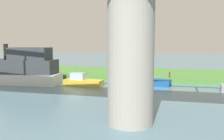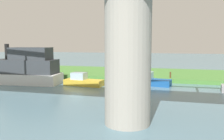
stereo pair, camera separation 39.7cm
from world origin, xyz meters
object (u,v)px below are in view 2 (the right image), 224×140
mooring_post (170,75)px  motorboat_white (83,81)px  person_on_bank (137,71)px  motorboat_red (24,69)px  bridge_pylon (128,57)px  skiff_small (149,80)px

mooring_post → motorboat_white: size_ratio=0.16×
person_on_bank → motorboat_red: bearing=27.7°
motorboat_white → bridge_pylon: bearing=123.3°
motorboat_red → motorboat_white: (-7.25, -0.55, -1.23)m
bridge_pylon → person_on_bank: (2.24, -17.54, -2.91)m
skiff_small → person_on_bank: bearing=-62.0°
person_on_bank → mooring_post: bearing=169.9°
person_on_bank → motorboat_red: 14.21m
person_on_bank → motorboat_white: 8.09m
bridge_pylon → motorboat_white: size_ratio=1.79×
motorboat_red → motorboat_white: size_ratio=2.08×
motorboat_red → skiff_small: motorboat_red is taller
bridge_pylon → skiff_small: 14.16m
person_on_bank → skiff_small: bearing=118.0°
motorboat_white → skiff_small: (-7.36, -2.22, 0.02)m
bridge_pylon → motorboat_red: 18.57m
bridge_pylon → motorboat_white: (7.56, -11.49, -3.58)m
mooring_post → skiff_small: (2.33, 3.06, -0.32)m
person_on_bank → motorboat_white: size_ratio=0.30×
person_on_bank → bridge_pylon: bearing=97.3°
bridge_pylon → person_on_bank: 17.92m
mooring_post → skiff_small: size_ratio=0.16×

